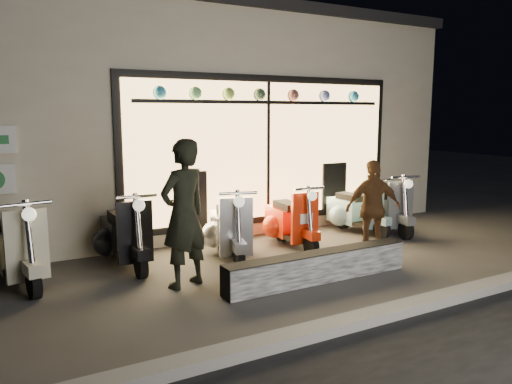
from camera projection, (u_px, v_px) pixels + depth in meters
ground at (288, 269)px, 7.16m from camera, size 40.00×40.00×0.00m
kerb at (387, 313)px, 5.43m from camera, size 40.00×0.25×0.12m
shop_building at (168, 118)px, 11.13m from camera, size 10.20×6.23×4.20m
graffiti_barrier at (318, 267)px, 6.60m from camera, size 2.74×0.28×0.40m
scooter_silver at (229, 229)px, 7.74m from camera, size 0.76×1.52×1.08m
scooter_red at (289, 221)px, 8.43m from camera, size 0.54×1.45×1.03m
scooter_black at (124, 235)px, 7.35m from camera, size 0.49×1.51×1.09m
scooter_cream at (16, 248)px, 6.58m from camera, size 0.65×1.58×1.12m
scooter_blue at (352, 210)px, 9.40m from camera, size 0.52×1.41×1.01m
scooter_grey at (383, 208)px, 9.48m from camera, size 0.71×1.52×1.08m
man at (184, 214)px, 6.31m from camera, size 0.81×0.66×1.90m
woman at (373, 208)px, 7.77m from camera, size 0.95×0.64×1.50m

